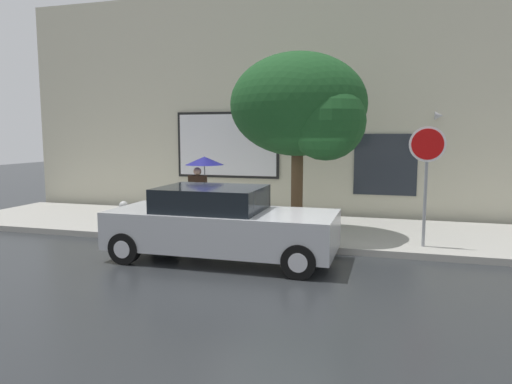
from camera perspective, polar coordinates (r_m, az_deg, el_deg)
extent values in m
plane|color=#282B2D|center=(9.60, 2.43, -8.58)|extent=(60.00, 60.00, 0.00)
cube|color=#A3A099|center=(12.43, 5.70, -4.65)|extent=(20.00, 4.00, 0.15)
cube|color=beige|center=(14.68, 7.66, 10.53)|extent=(20.00, 0.40, 7.00)
cube|color=black|center=(15.13, -3.51, 5.72)|extent=(3.41, 0.06, 2.11)
cube|color=silver|center=(15.10, -3.54, 5.72)|extent=(3.25, 0.03, 1.95)
cube|color=#262B33|center=(14.29, 15.42, 3.22)|extent=(1.80, 0.04, 1.80)
cone|color=#99999E|center=(14.20, 21.31, 8.63)|extent=(0.22, 0.24, 0.24)
cube|color=#B7BABF|center=(9.71, -4.10, -4.52)|extent=(4.63, 1.85, 0.76)
cube|color=black|center=(9.69, -5.42, -0.81)|extent=(2.08, 1.63, 0.48)
cylinder|color=black|center=(10.15, 7.06, -5.91)|extent=(0.64, 0.22, 0.64)
cylinder|color=silver|center=(10.15, 7.06, -5.91)|extent=(0.35, 0.24, 0.35)
cylinder|color=black|center=(8.52, 5.24, -8.38)|extent=(0.64, 0.22, 0.64)
cylinder|color=silver|center=(8.52, 5.24, -8.38)|extent=(0.35, 0.24, 0.35)
cylinder|color=black|center=(11.24, -11.09, -4.73)|extent=(0.64, 0.22, 0.64)
cylinder|color=silver|center=(11.24, -11.09, -4.73)|extent=(0.35, 0.24, 0.35)
cylinder|color=black|center=(9.79, -15.66, -6.59)|extent=(0.64, 0.22, 0.64)
cylinder|color=silver|center=(9.79, -15.66, -6.59)|extent=(0.35, 0.24, 0.35)
cylinder|color=white|center=(12.58, -15.73, -2.97)|extent=(0.22, 0.22, 0.61)
sphere|color=#BBBBB7|center=(12.54, -15.78, -1.59)|extent=(0.23, 0.23, 0.23)
cylinder|color=#BBBBB7|center=(12.44, -16.12, -2.95)|extent=(0.09, 0.12, 0.09)
cylinder|color=#BBBBB7|center=(12.71, -15.35, -2.72)|extent=(0.09, 0.12, 0.09)
cylinder|color=white|center=(12.63, -15.69, -4.21)|extent=(0.30, 0.30, 0.06)
cylinder|color=black|center=(12.76, -7.49, -2.24)|extent=(0.14, 0.14, 0.79)
cylinder|color=black|center=(12.67, -6.63, -2.28)|extent=(0.14, 0.14, 0.79)
cube|color=black|center=(12.62, -7.10, 0.76)|extent=(0.46, 0.22, 0.56)
sphere|color=tan|center=(12.59, -7.13, 2.50)|extent=(0.21, 0.21, 0.21)
cylinder|color=#4C4C51|center=(12.52, -6.25, 1.87)|extent=(0.02, 0.02, 0.90)
cone|color=navy|center=(12.49, -6.28, 3.80)|extent=(1.02, 1.02, 0.22)
cylinder|color=#4C3823|center=(11.60, 4.99, 0.49)|extent=(0.29, 0.29, 2.24)
ellipsoid|color=#19471E|center=(11.55, 5.10, 10.55)|extent=(3.31, 2.82, 2.48)
sphere|color=#19471E|center=(11.00, 8.51, 8.52)|extent=(1.82, 1.82, 1.82)
cylinder|color=gray|center=(10.73, 19.89, 0.48)|extent=(0.07, 0.07, 2.57)
cylinder|color=white|center=(10.64, 20.11, 5.47)|extent=(0.76, 0.02, 0.76)
cylinder|color=red|center=(10.62, 20.12, 5.47)|extent=(0.66, 0.02, 0.66)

